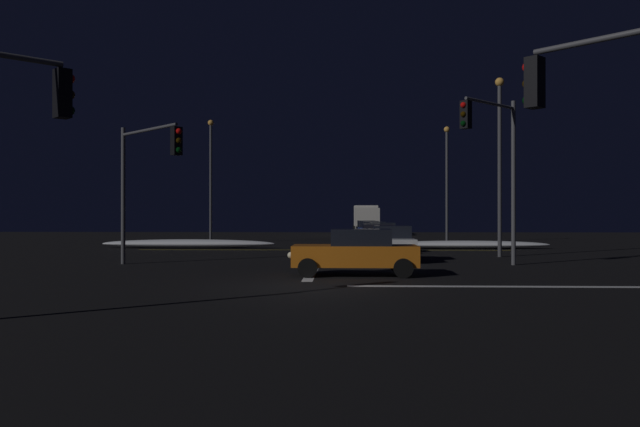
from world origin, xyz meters
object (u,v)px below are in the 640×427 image
sedan_white (392,243)px  sedan_orange_crossing (356,252)px  sedan_blue (369,230)px  streetlamp_left_far (211,172)px  sedan_green (382,235)px  sedan_black (366,229)px  traffic_signal_nw (145,167)px  traffic_signal_ne (495,151)px  streetlamp_right_far (447,175)px  box_truck (366,219)px  streetlamp_right_near (500,153)px  sedan_red (378,238)px  sedan_gray (374,232)px

sedan_white → sedan_orange_crossing: same height
sedan_blue → streetlamp_left_far: streetlamp_left_far is taller
sedan_white → sedan_blue: 25.57m
sedan_green → sedan_black: same height
traffic_signal_nw → sedan_white: bearing=20.2°
sedan_white → traffic_signal_ne: (3.81, -3.32, 3.77)m
traffic_signal_nw → sedan_blue: bearing=71.1°
streetlamp_right_far → traffic_signal_nw: bearing=-124.5°
box_truck → streetlamp_left_far: bearing=-122.2°
sedan_blue → traffic_signal_ne: traffic_signal_ne is taller
streetlamp_right_near → sedan_red: bearing=149.6°
sedan_white → traffic_signal_nw: bearing=-159.8°
sedan_black → box_truck: 7.59m
sedan_red → sedan_black: (0.24, 24.61, 0.00)m
streetlamp_right_far → sedan_black: bearing=114.8°
sedan_white → box_truck: bearing=89.7°
traffic_signal_ne → streetlamp_right_far: size_ratio=0.78×
sedan_green → traffic_signal_ne: (3.49, -15.82, 3.77)m
sedan_green → sedan_black: (-0.37, 18.37, 0.00)m
traffic_signal_ne → streetlamp_right_far: (1.68, 22.18, 0.42)m
traffic_signal_nw → streetlamp_right_near: bearing=22.9°
sedan_orange_crossing → streetlamp_left_far: size_ratio=0.47×
sedan_orange_crossing → traffic_signal_ne: (5.56, 3.83, 3.77)m
sedan_blue → box_truck: bearing=89.0°
sedan_blue → traffic_signal_ne: bearing=-82.5°
sedan_gray → sedan_black: 11.61m
streetlamp_right_near → traffic_signal_nw: bearing=-157.1°
streetlamp_right_far → streetlamp_left_far: (-17.58, 0.00, 0.30)m
sedan_black → traffic_signal_nw: (-9.98, -34.57, 3.16)m
sedan_gray → sedan_orange_crossing: same height
sedan_red → streetlamp_left_far: 17.84m
sedan_black → sedan_orange_crossing: bearing=-92.6°
sedan_red → sedan_green: bearing=84.4°
sedan_black → streetlamp_right_near: streetlamp_right_near is taller
sedan_black → traffic_signal_ne: size_ratio=0.64×
box_truck → streetlamp_right_near: bearing=-81.6°
sedan_gray → sedan_orange_crossing: (-1.91, -26.41, 0.00)m
sedan_green → sedan_black: bearing=91.1°
sedan_white → sedan_blue: (-0.00, 25.57, 0.00)m
streetlamp_right_near → traffic_signal_ne: bearing=-105.2°
sedan_white → box_truck: size_ratio=0.52×
sedan_gray → streetlamp_right_far: bearing=-4.2°
sedan_orange_crossing → streetlamp_right_near: size_ratio=0.49×
sedan_gray → box_truck: size_ratio=0.52×
sedan_gray → box_truck: (0.06, 19.14, 0.91)m
box_truck → sedan_orange_crossing: box_truck is taller
streetlamp_left_far → streetlamp_right_near: bearing=-42.3°
traffic_signal_ne → streetlamp_right_far: bearing=85.7°
sedan_green → traffic_signal_ne: traffic_signal_ne is taller
sedan_green → sedan_blue: same height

